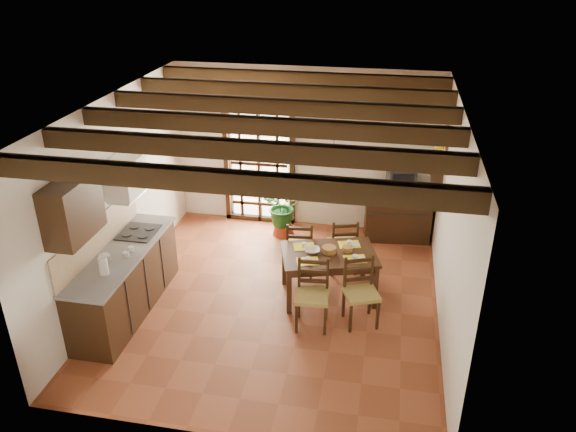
% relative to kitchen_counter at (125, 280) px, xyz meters
% --- Properties ---
extents(ground_plane, '(5.00, 5.00, 0.00)m').
position_rel_kitchen_counter_xyz_m(ground_plane, '(1.96, 0.60, -0.47)').
color(ground_plane, brown).
extents(room_shell, '(4.52, 5.02, 2.81)m').
position_rel_kitchen_counter_xyz_m(room_shell, '(1.96, 0.60, 1.34)').
color(room_shell, silver).
rests_on(room_shell, ground_plane).
extents(ceiling_beams, '(4.50, 4.34, 0.20)m').
position_rel_kitchen_counter_xyz_m(ceiling_beams, '(1.96, 0.60, 2.22)').
color(ceiling_beams, black).
rests_on(ceiling_beams, room_shell).
extents(french_door, '(1.26, 0.11, 2.32)m').
position_rel_kitchen_counter_xyz_m(french_door, '(1.16, 3.05, 0.70)').
color(french_door, white).
rests_on(french_door, ground_plane).
extents(kitchen_counter, '(0.64, 2.25, 1.38)m').
position_rel_kitchen_counter_xyz_m(kitchen_counter, '(0.00, 0.00, 0.00)').
color(kitchen_counter, black).
rests_on(kitchen_counter, ground_plane).
extents(upper_cabinet, '(0.35, 0.80, 0.70)m').
position_rel_kitchen_counter_xyz_m(upper_cabinet, '(-0.12, -0.70, 1.38)').
color(upper_cabinet, black).
rests_on(upper_cabinet, room_shell).
extents(range_hood, '(0.38, 0.60, 0.54)m').
position_rel_kitchen_counter_xyz_m(range_hood, '(-0.09, 0.55, 1.26)').
color(range_hood, white).
rests_on(range_hood, room_shell).
extents(counter_items, '(0.50, 1.43, 0.25)m').
position_rel_kitchen_counter_xyz_m(counter_items, '(0.00, 0.09, 0.49)').
color(counter_items, black).
rests_on(counter_items, kitchen_counter).
extents(dining_table, '(1.48, 1.16, 0.70)m').
position_rel_kitchen_counter_xyz_m(dining_table, '(2.66, 0.86, 0.14)').
color(dining_table, '#351E11').
rests_on(dining_table, ground_plane).
extents(chair_near_left, '(0.46, 0.44, 0.94)m').
position_rel_kitchen_counter_xyz_m(chair_near_left, '(2.54, 0.13, -0.18)').
color(chair_near_left, '#A29145').
rests_on(chair_near_left, ground_plane).
extents(chair_near_right, '(0.54, 0.53, 0.92)m').
position_rel_kitchen_counter_xyz_m(chair_near_right, '(3.16, 0.31, -0.18)').
color(chair_near_right, '#A29145').
rests_on(chair_near_right, ground_plane).
extents(chair_far_left, '(0.45, 0.44, 0.89)m').
position_rel_kitchen_counter_xyz_m(chair_far_left, '(2.16, 1.40, -0.19)').
color(chair_far_left, '#A29145').
rests_on(chair_far_left, ground_plane).
extents(chair_far_right, '(0.52, 0.50, 0.91)m').
position_rel_kitchen_counter_xyz_m(chair_far_right, '(2.79, 1.58, -0.19)').
color(chair_far_right, '#A29145').
rests_on(chair_far_right, ground_plane).
extents(table_setting, '(0.95, 0.63, 0.09)m').
position_rel_kitchen_counter_xyz_m(table_setting, '(2.66, 0.86, 0.21)').
color(table_setting, '#FFF828').
rests_on(table_setting, dining_table).
extents(table_bowl, '(0.26, 0.26, 0.05)m').
position_rel_kitchen_counter_xyz_m(table_bowl, '(2.43, 0.83, 0.26)').
color(table_bowl, white).
rests_on(table_bowl, dining_table).
extents(sideboard, '(1.12, 0.59, 0.92)m').
position_rel_kitchen_counter_xyz_m(sideboard, '(3.60, 2.83, -0.01)').
color(sideboard, black).
rests_on(sideboard, ground_plane).
extents(crt_tv, '(0.49, 0.47, 0.37)m').
position_rel_kitchen_counter_xyz_m(crt_tv, '(3.60, 2.82, 0.64)').
color(crt_tv, black).
rests_on(crt_tv, sideboard).
extents(fuse_box, '(0.25, 0.03, 0.32)m').
position_rel_kitchen_counter_xyz_m(fuse_box, '(3.46, 3.08, 1.28)').
color(fuse_box, white).
rests_on(fuse_box, room_shell).
extents(plant_pot, '(0.38, 0.38, 0.23)m').
position_rel_kitchen_counter_xyz_m(plant_pot, '(1.68, 2.58, -0.36)').
color(plant_pot, maroon).
rests_on(plant_pot, ground_plane).
extents(potted_plant, '(1.73, 1.51, 1.86)m').
position_rel_kitchen_counter_xyz_m(potted_plant, '(1.68, 2.58, 0.10)').
color(potted_plant, '#144C19').
rests_on(potted_plant, ground_plane).
extents(wall_shelf, '(0.20, 0.42, 0.20)m').
position_rel_kitchen_counter_xyz_m(wall_shelf, '(4.10, 2.20, 1.04)').
color(wall_shelf, black).
rests_on(wall_shelf, room_shell).
extents(shelf_vase, '(0.15, 0.15, 0.15)m').
position_rel_kitchen_counter_xyz_m(shelf_vase, '(4.10, 2.20, 1.18)').
color(shelf_vase, '#B2BFB2').
rests_on(shelf_vase, wall_shelf).
extents(shelf_flowers, '(0.14, 0.14, 0.36)m').
position_rel_kitchen_counter_xyz_m(shelf_flowers, '(4.10, 2.20, 1.38)').
color(shelf_flowers, '#FFF828').
rests_on(shelf_flowers, shelf_vase).
extents(framed_picture, '(0.03, 0.32, 0.32)m').
position_rel_kitchen_counter_xyz_m(framed_picture, '(4.18, 2.20, 1.58)').
color(framed_picture, brown).
rests_on(framed_picture, room_shell).
extents(pendant_lamp, '(0.36, 0.36, 0.84)m').
position_rel_kitchen_counter_xyz_m(pendant_lamp, '(2.66, 0.96, 1.60)').
color(pendant_lamp, black).
rests_on(pendant_lamp, room_shell).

